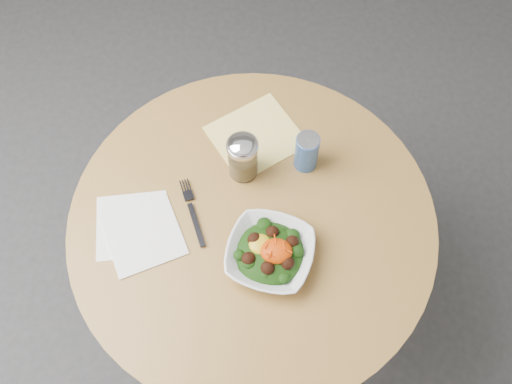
{
  "coord_description": "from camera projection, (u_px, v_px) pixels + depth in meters",
  "views": [
    {
      "loc": [
        0.01,
        -0.58,
        2.01
      ],
      "look_at": [
        0.01,
        0.04,
        0.81
      ],
      "focal_mm": 40.0,
      "sensor_mm": 36.0,
      "label": 1
    }
  ],
  "objects": [
    {
      "name": "ground",
      "position": [
        253.0,
        306.0,
        2.05
      ],
      "size": [
        6.0,
        6.0,
        0.0
      ],
      "primitive_type": "plane",
      "color": "#2F2F32",
      "rests_on": "ground"
    },
    {
      "name": "cloth_napkin",
      "position": [
        256.0,
        136.0,
        1.5
      ],
      "size": [
        0.29,
        0.28,
        0.0
      ],
      "primitive_type": "cube",
      "rotation": [
        0.0,
        0.0,
        0.57
      ],
      "color": "yellow",
      "rests_on": "table"
    },
    {
      "name": "salad_bowl",
      "position": [
        270.0,
        253.0,
        1.32
      ],
      "size": [
        0.25,
        0.25,
        0.07
      ],
      "color": "white",
      "rests_on": "table"
    },
    {
      "name": "table",
      "position": [
        253.0,
        249.0,
        1.56
      ],
      "size": [
        0.9,
        0.9,
        0.75
      ],
      "color": "black",
      "rests_on": "ground"
    },
    {
      "name": "fork",
      "position": [
        192.0,
        210.0,
        1.39
      ],
      "size": [
        0.08,
        0.19,
        0.0
      ],
      "color": "black",
      "rests_on": "table"
    },
    {
      "name": "beverage_can",
      "position": [
        307.0,
        152.0,
        1.41
      ],
      "size": [
        0.06,
        0.06,
        0.11
      ],
      "color": "#0D3798",
      "rests_on": "table"
    },
    {
      "name": "paper_napkins",
      "position": [
        138.0,
        230.0,
        1.37
      ],
      "size": [
        0.24,
        0.24,
        0.0
      ],
      "color": "white",
      "rests_on": "table"
    },
    {
      "name": "spice_shaker",
      "position": [
        243.0,
        157.0,
        1.39
      ],
      "size": [
        0.08,
        0.08,
        0.14
      ],
      "color": "silver",
      "rests_on": "table"
    }
  ]
}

